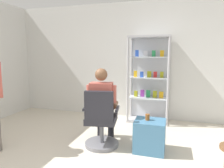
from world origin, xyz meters
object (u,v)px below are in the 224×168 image
seated_shopkeeper (103,102)px  tea_glass (147,117)px  display_cabinet_main (149,79)px  office_chair (101,124)px  storage_crate (150,136)px

seated_shopkeeper → tea_glass: bearing=-4.5°
display_cabinet_main → seated_shopkeeper: (-0.60, -1.43, -0.25)m
seated_shopkeeper → tea_glass: (0.76, -0.06, -0.17)m
office_chair → storage_crate: bearing=6.9°
office_chair → tea_glass: office_chair is taller
storage_crate → tea_glass: (-0.04, 0.01, 0.30)m
office_chair → seated_shopkeeper: seated_shopkeeper is taller
display_cabinet_main → tea_glass: 1.56m
storage_crate → display_cabinet_main: bearing=97.8°
display_cabinet_main → storage_crate: (0.20, -1.50, -0.71)m
office_chair → tea_glass: bearing=7.9°
seated_shopkeeper → storage_crate: size_ratio=2.61×
display_cabinet_main → office_chair: bearing=-109.7°
office_chair → display_cabinet_main: bearing=70.3°
display_cabinet_main → storage_crate: display_cabinet_main is taller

